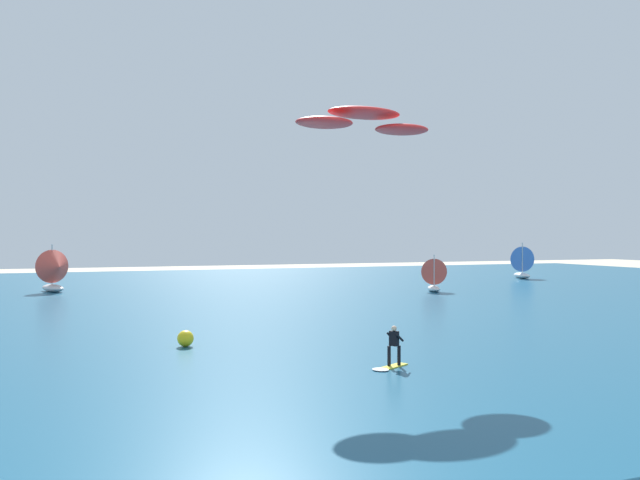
# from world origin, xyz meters

# --- Properties ---
(ocean) EXTENTS (160.00, 90.00, 0.10)m
(ocean) POSITION_xyz_m (0.00, 50.06, 0.05)
(ocean) COLOR navy
(ocean) RESTS_ON ground
(shoreline_foam) EXTENTS (106.31, 2.50, 0.01)m
(shoreline_foam) POSITION_xyz_m (2.42, 5.46, 0.01)
(shoreline_foam) COLOR white
(shoreline_foam) RESTS_ON ground
(kitesurfer) EXTENTS (1.99, 1.43, 1.67)m
(kitesurfer) POSITION_xyz_m (3.35, 17.26, 0.70)
(kitesurfer) COLOR yellow
(kitesurfer) RESTS_ON ocean
(kite) EXTENTS (6.86, 2.81, 1.01)m
(kite) POSITION_xyz_m (3.61, 20.46, 10.63)
(kite) COLOR red
(sailboat_leading) EXTENTS (3.51, 4.02, 4.53)m
(sailboat_leading) POSITION_xyz_m (43.90, 60.43, 2.18)
(sailboat_leading) COLOR white
(sailboat_leading) RESTS_ON ocean
(sailboat_trailing) EXTENTS (3.62, 4.05, 4.54)m
(sailboat_trailing) POSITION_xyz_m (-10.92, 59.16, 2.18)
(sailboat_trailing) COLOR silver
(sailboat_trailing) RESTS_ON ocean
(sailboat_far_left) EXTENTS (2.81, 3.17, 3.56)m
(sailboat_far_left) POSITION_xyz_m (23.40, 47.56, 1.73)
(sailboat_far_left) COLOR white
(sailboat_far_left) RESTS_ON ocean
(marker_buoy) EXTENTS (0.79, 0.79, 0.79)m
(marker_buoy) POSITION_xyz_m (-3.72, 25.03, 0.49)
(marker_buoy) COLOR yellow
(marker_buoy) RESTS_ON ocean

